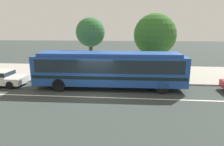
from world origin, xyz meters
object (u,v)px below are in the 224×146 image
object	(u,v)px
transit_bus	(109,68)
pedestrian_walking_along_curb	(118,69)
street_tree_mid_block	(155,35)
pedestrian_waiting_near_sign	(102,67)
bus_stop_sign	(174,63)
street_tree_near_stop	(90,33)
pedestrian_standing_by_tree	(150,69)

from	to	relation	value
transit_bus	pedestrian_walking_along_curb	xyz separation A→B (m)	(0.52, 2.33, -0.59)
transit_bus	pedestrian_walking_along_curb	bearing A→B (deg)	77.36
pedestrian_walking_along_curb	street_tree_mid_block	size ratio (longest dim) A/B	0.28
transit_bus	pedestrian_waiting_near_sign	bearing A→B (deg)	107.36
bus_stop_sign	street_tree_mid_block	world-z (taller)	street_tree_mid_block
transit_bus	street_tree_mid_block	distance (m)	6.59
pedestrian_waiting_near_sign	pedestrian_walking_along_curb	xyz separation A→B (m)	(1.58, -1.05, -0.00)
pedestrian_walking_along_curb	street_tree_near_stop	xyz separation A→B (m)	(-2.68, 1.27, 3.20)
bus_stop_sign	street_tree_near_stop	distance (m)	8.13
transit_bus	bus_stop_sign	xyz separation A→B (m)	(5.40, 1.98, 0.12)
pedestrian_walking_along_curb	street_tree_mid_block	bearing A→B (deg)	33.99
pedestrian_standing_by_tree	transit_bus	bearing A→B (deg)	-144.01
pedestrian_waiting_near_sign	bus_stop_sign	bearing A→B (deg)	-12.28
transit_bus	pedestrian_standing_by_tree	bearing A→B (deg)	35.99
street_tree_near_stop	street_tree_mid_block	world-z (taller)	street_tree_mid_block
pedestrian_standing_by_tree	street_tree_mid_block	xyz separation A→B (m)	(0.52, 2.15, 2.96)
pedestrian_walking_along_curb	pedestrian_standing_by_tree	world-z (taller)	pedestrian_standing_by_tree
pedestrian_walking_along_curb	bus_stop_sign	xyz separation A→B (m)	(4.88, -0.36, 0.71)
transit_bus	pedestrian_standing_by_tree	world-z (taller)	transit_bus
street_tree_near_stop	street_tree_mid_block	bearing A→B (deg)	9.85
pedestrian_waiting_near_sign	pedestrian_standing_by_tree	xyz separation A→B (m)	(4.53, -0.86, 0.02)
pedestrian_waiting_near_sign	pedestrian_standing_by_tree	bearing A→B (deg)	-10.69
pedestrian_standing_by_tree	street_tree_near_stop	bearing A→B (deg)	169.16
pedestrian_waiting_near_sign	street_tree_mid_block	size ratio (longest dim) A/B	0.28
street_tree_near_stop	pedestrian_walking_along_curb	bearing A→B (deg)	-25.32
transit_bus	street_tree_near_stop	xyz separation A→B (m)	(-2.16, 3.60, 2.61)
pedestrian_standing_by_tree	street_tree_near_stop	distance (m)	6.56
pedestrian_waiting_near_sign	pedestrian_walking_along_curb	size ratio (longest dim) A/B	1.00
transit_bus	bus_stop_sign	size ratio (longest dim) A/B	4.48
transit_bus	pedestrian_standing_by_tree	size ratio (longest dim) A/B	6.95
pedestrian_standing_by_tree	pedestrian_walking_along_curb	bearing A→B (deg)	-176.30
pedestrian_waiting_near_sign	bus_stop_sign	xyz separation A→B (m)	(6.46, -1.41, 0.71)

